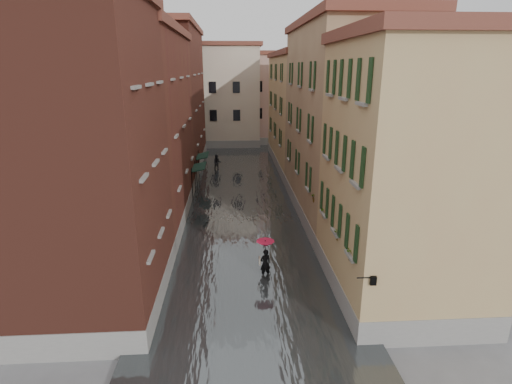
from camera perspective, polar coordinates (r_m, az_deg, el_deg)
name	(u,v)px	position (r m, az deg, el deg)	size (l,w,h in m)	color
ground	(248,275)	(21.39, -1.19, -11.79)	(120.00, 120.00, 0.00)	#5F5F62
floodwater	(241,197)	(33.31, -2.13, -0.68)	(10.00, 60.00, 0.20)	#424749
building_left_near	(82,166)	(18.23, -23.64, 3.48)	(6.00, 8.00, 13.00)	#5F2B1F
building_left_mid	(139,131)	(28.67, -16.33, 8.33)	(6.00, 14.00, 12.50)	#562D1B
building_left_far	(170,102)	(43.26, -12.16, 12.48)	(6.00, 16.00, 14.00)	#5F2B1F
building_right_near	(406,177)	(18.95, 20.64, 1.96)	(6.00, 8.00, 11.50)	tan
building_right_mid	(341,126)	(28.98, 12.10, 9.23)	(6.00, 14.00, 13.00)	tan
building_right_far	(304,113)	(43.60, 6.81, 11.12)	(6.00, 16.00, 11.50)	tan
building_end_cream	(214,97)	(56.84, -5.99, 13.35)	(12.00, 9.00, 13.00)	beige
building_end_pink	(277,99)	(59.21, 3.07, 13.09)	(10.00, 9.00, 12.00)	tan
awning_near	(199,168)	(33.43, -8.20, 3.43)	(1.09, 2.79, 2.80)	black
awning_far	(202,157)	(37.66, -7.70, 5.02)	(1.09, 2.70, 2.80)	black
wall_lantern	(372,280)	(15.52, 16.28, -11.95)	(0.71, 0.22, 0.35)	black
window_planters	(332,216)	(19.85, 10.83, -3.33)	(0.59, 8.19, 0.84)	brown
pedestrian_main	(265,256)	(20.59, 1.32, -9.07)	(0.93, 0.93, 2.06)	black
pedestrian_far	(217,163)	(42.19, -5.58, 4.19)	(0.82, 0.64, 1.69)	black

